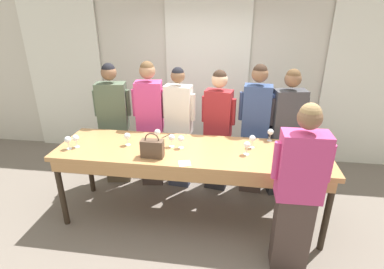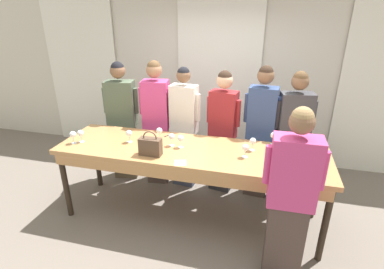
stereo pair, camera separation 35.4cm
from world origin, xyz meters
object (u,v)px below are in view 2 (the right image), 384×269
(wine_glass_back_mid, at_px, (80,133))
(wine_glass_back_right, at_px, (300,143))
(wine_glass_center_mid, at_px, (172,137))
(handbag, at_px, (150,146))
(wine_glass_front_left, at_px, (253,141))
(wine_glass_center_left, at_px, (73,135))
(guest_cream_sweater, at_px, (184,127))
(wine_bottle, at_px, (302,158))
(guest_olive_jacket, at_px, (122,121))
(guest_beige_cap, at_px, (292,137))
(wine_glass_back_left, at_px, (129,134))
(wine_glass_center_right, at_px, (159,131))
(wine_glass_near_host, at_px, (245,148))
(wine_glass_front_mid, at_px, (274,136))
(guest_navy_coat, at_px, (260,131))
(guest_pink_top, at_px, (157,122))
(guest_striped_shirt, at_px, (223,130))
(host_pouring, at_px, (290,197))
(wine_glass_front_right, at_px, (181,139))
(tasting_bar, at_px, (190,156))

(wine_glass_back_mid, bearing_deg, wine_glass_back_right, 8.30)
(wine_glass_center_mid, bearing_deg, handbag, -118.24)
(wine_glass_front_left, bearing_deg, wine_glass_center_left, -170.86)
(wine_glass_center_mid, height_order, guest_cream_sweater, guest_cream_sweater)
(handbag, height_order, wine_glass_back_mid, handbag)
(wine_glass_back_right, bearing_deg, wine_bottle, -91.37)
(guest_olive_jacket, relative_size, guest_beige_cap, 1.01)
(wine_glass_front_left, distance_m, wine_glass_back_left, 1.49)
(wine_glass_center_right, relative_size, wine_glass_near_host, 1.00)
(wine_glass_front_mid, height_order, wine_glass_near_host, same)
(wine_bottle, xyz_separation_m, guest_beige_cap, (-0.04, 0.87, -0.14))
(guest_navy_coat, bearing_deg, guest_pink_top, 180.00)
(wine_glass_center_mid, relative_size, wine_glass_near_host, 1.00)
(wine_glass_back_right, distance_m, guest_beige_cap, 0.51)
(handbag, height_order, guest_navy_coat, guest_navy_coat)
(wine_glass_front_mid, bearing_deg, guest_beige_cap, 54.71)
(guest_striped_shirt, height_order, host_pouring, host_pouring)
(wine_glass_near_host, bearing_deg, wine_glass_front_left, 70.91)
(wine_glass_front_right, bearing_deg, host_pouring, -28.27)
(wine_glass_center_right, distance_m, wine_glass_back_left, 0.37)
(guest_cream_sweater, bearing_deg, wine_glass_front_left, -30.57)
(wine_glass_center_mid, relative_size, guest_cream_sweater, 0.09)
(guest_striped_shirt, bearing_deg, wine_glass_front_left, -53.12)
(wine_glass_center_left, relative_size, wine_glass_center_right, 1.00)
(wine_glass_back_right, bearing_deg, tasting_bar, -167.86)
(wine_glass_front_right, bearing_deg, wine_glass_center_left, -170.64)
(wine_glass_center_left, bearing_deg, wine_glass_front_mid, 13.73)
(wine_glass_near_host, height_order, guest_olive_jacket, guest_olive_jacket)
(wine_glass_front_right, height_order, host_pouring, host_pouring)
(guest_olive_jacket, bearing_deg, guest_striped_shirt, 0.00)
(wine_glass_back_left, bearing_deg, wine_glass_center_left, -162.74)
(wine_glass_back_right, bearing_deg, wine_glass_near_host, -154.36)
(wine_glass_back_left, xyz_separation_m, wine_glass_back_right, (2.01, 0.24, -0.00))
(wine_glass_front_left, height_order, guest_olive_jacket, guest_olive_jacket)
(guest_cream_sweater, bearing_deg, wine_glass_center_left, -140.85)
(guest_pink_top, bearing_deg, wine_glass_back_mid, -127.12)
(tasting_bar, xyz_separation_m, guest_navy_coat, (0.78, 0.76, 0.09))
(wine_glass_front_left, height_order, guest_pink_top, guest_pink_top)
(wine_bottle, bearing_deg, wine_glass_center_mid, 173.07)
(tasting_bar, bearing_deg, wine_glass_front_right, 159.80)
(wine_bottle, distance_m, wine_glass_back_left, 2.01)
(wine_glass_center_left, distance_m, host_pouring, 2.58)
(guest_pink_top, xyz_separation_m, host_pouring, (1.81, -1.38, -0.05))
(host_pouring, bearing_deg, wine_glass_back_right, 81.77)
(wine_glass_center_left, distance_m, guest_beige_cap, 2.78)
(wine_glass_back_left, xyz_separation_m, wine_glass_back_mid, (-0.58, -0.14, 0.00))
(guest_pink_top, bearing_deg, guest_cream_sweater, 0.00)
(guest_beige_cap, height_order, host_pouring, guest_beige_cap)
(wine_glass_center_left, bearing_deg, wine_glass_back_left, 17.26)
(wine_glass_front_left, bearing_deg, wine_glass_front_mid, 45.38)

